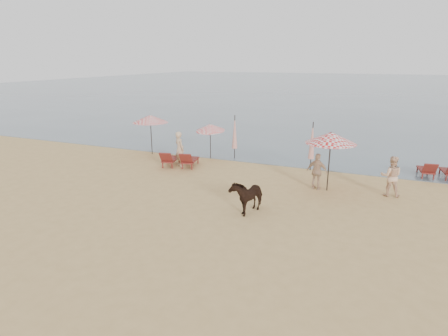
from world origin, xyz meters
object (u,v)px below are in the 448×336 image
at_px(beachgoer_left, 180,149).
at_px(beachgoer_right_b, 317,172).
at_px(umbrella_closed_left, 235,132).
at_px(beachgoer_right_a, 391,176).
at_px(umbrella_open_right, 331,138).
at_px(lounger_cluster_left, 179,159).
at_px(umbrella_open_left_a, 150,119).
at_px(umbrella_open_left_b, 210,127).
at_px(umbrella_closed_right, 312,141).
at_px(cow, 247,195).

xyz_separation_m(beachgoer_left, beachgoer_right_b, (7.42, -0.93, -0.13)).
xyz_separation_m(umbrella_closed_left, beachgoer_right_b, (5.27, -3.55, -0.75)).
bearing_deg(beachgoer_right_a, umbrella_open_right, 3.16).
xyz_separation_m(lounger_cluster_left, umbrella_open_left_a, (-2.94, 1.87, 1.73)).
height_order(umbrella_open_left_b, beachgoer_right_b, umbrella_open_left_b).
distance_m(umbrella_open_left_b, umbrella_closed_right, 5.80).
bearing_deg(umbrella_closed_left, beachgoer_left, -129.29).
bearing_deg(umbrella_open_left_b, umbrella_closed_left, 0.01).
bearing_deg(umbrella_closed_right, umbrella_closed_left, 171.81).
distance_m(lounger_cluster_left, beachgoer_right_b, 7.42).
bearing_deg(lounger_cluster_left, cow, -50.26).
bearing_deg(cow, umbrella_closed_right, 93.73).
bearing_deg(lounger_cluster_left, beachgoer_right_a, -13.64).
distance_m(umbrella_open_left_b, umbrella_closed_left, 1.42).
height_order(umbrella_open_left_b, cow, umbrella_open_left_b).
relative_size(lounger_cluster_left, beachgoer_right_a, 1.17).
height_order(beachgoer_left, beachgoer_right_b, beachgoer_left).
relative_size(beachgoer_left, beachgoer_right_a, 1.09).
bearing_deg(beachgoer_left, umbrella_closed_left, -94.93).
distance_m(umbrella_open_left_a, umbrella_closed_right, 9.56).
relative_size(umbrella_closed_left, cow, 1.65).
bearing_deg(umbrella_closed_left, umbrella_open_right, -31.60).
relative_size(beachgoer_left, beachgoer_right_b, 1.17).
bearing_deg(umbrella_open_left_a, umbrella_closed_right, 14.83).
xyz_separation_m(umbrella_closed_right, cow, (-1.23, -6.48, -0.91)).
height_order(beachgoer_left, beachgoer_right_a, beachgoer_left).
xyz_separation_m(umbrella_open_left_b, umbrella_open_right, (7.04, -3.02, 0.53)).
bearing_deg(cow, umbrella_open_left_a, 157.67).
xyz_separation_m(umbrella_open_left_a, umbrella_closed_left, (5.04, 0.91, -0.59)).
distance_m(umbrella_open_right, beachgoer_left, 8.07).
distance_m(cow, beachgoer_right_b, 4.10).
bearing_deg(lounger_cluster_left, umbrella_open_left_a, 136.35).
xyz_separation_m(lounger_cluster_left, umbrella_open_left_b, (0.80, 2.26, 1.40)).
height_order(lounger_cluster_left, cow, cow).
bearing_deg(umbrella_open_left_b, beachgoer_right_a, -37.38).
distance_m(umbrella_open_left_a, cow, 10.49).
bearing_deg(beachgoer_right_a, lounger_cluster_left, -6.55).
bearing_deg(cow, beachgoer_left, 154.70).
distance_m(umbrella_closed_left, cow, 7.89).
xyz_separation_m(cow, beachgoer_left, (-5.41, 4.50, 0.30)).
relative_size(lounger_cluster_left, beachgoer_left, 1.06).
bearing_deg(beachgoer_right_a, beachgoer_left, -7.39).
relative_size(umbrella_closed_right, beachgoer_left, 1.34).
bearing_deg(lounger_cluster_left, umbrella_closed_right, 6.65).
xyz_separation_m(umbrella_closed_right, beachgoer_left, (-6.64, -1.97, -0.61)).
relative_size(umbrella_open_left_b, beachgoer_right_a, 1.22).
distance_m(lounger_cluster_left, umbrella_open_right, 8.12).
bearing_deg(umbrella_closed_left, cow, -65.38).
xyz_separation_m(beachgoer_left, beachgoer_right_a, (10.41, -0.59, -0.08)).
height_order(umbrella_open_left_a, umbrella_closed_right, umbrella_closed_right).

